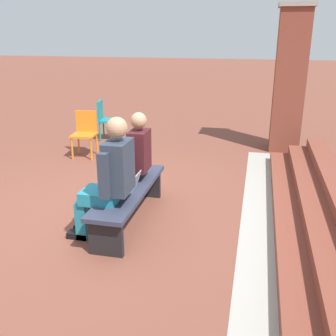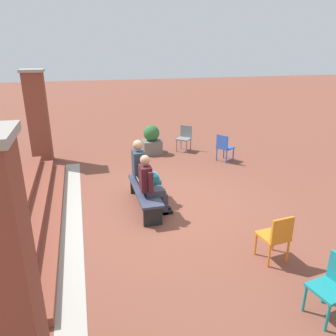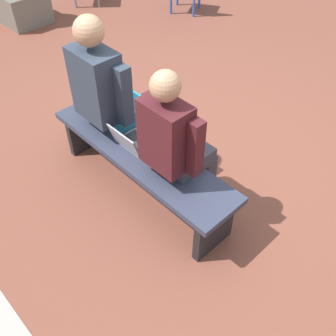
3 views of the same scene
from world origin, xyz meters
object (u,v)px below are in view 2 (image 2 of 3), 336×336
object	(u,v)px
person_student	(151,183)
plastic_chair_by_pillar	(224,146)
person_adult	(143,168)
plastic_chair_near_bench_left	(276,235)
plastic_chair_far_right	(334,284)
bench	(145,193)
planter	(152,140)
laptop	(143,185)
plastic_chair_far_left	(185,136)

from	to	relation	value
person_student	plastic_chair_by_pillar	world-z (taller)	person_student
person_adult	plastic_chair_near_bench_left	bearing A→B (deg)	-150.94
person_student	plastic_chair_far_right	distance (m)	3.70
bench	plastic_chair_near_bench_left	bearing A→B (deg)	-145.56
plastic_chair_near_bench_left	plastic_chair_by_pillar	world-z (taller)	same
person_student	planter	xyz separation A→B (m)	(4.10, -0.92, -0.27)
laptop	plastic_chair_far_right	bearing A→B (deg)	-154.86
person_adult	planter	bearing A→B (deg)	-15.32
plastic_chair_far_left	laptop	bearing A→B (deg)	150.13
laptop	plastic_chair_near_bench_left	world-z (taller)	plastic_chair_near_bench_left
plastic_chair_far_left	plastic_chair_by_pillar	distance (m)	1.61
person_adult	plastic_chair_far_left	world-z (taller)	person_adult
laptop	plastic_chair_by_pillar	world-z (taller)	plastic_chair_by_pillar
planter	plastic_chair_near_bench_left	bearing A→B (deg)	-173.74
plastic_chair_far_right	plastic_chair_near_bench_left	bearing A→B (deg)	2.91
plastic_chair_far_right	laptop	bearing A→B (deg)	25.14
person_student	plastic_chair_by_pillar	distance (m)	3.97
laptop	person_adult	bearing A→B (deg)	-12.73
person_adult	plastic_chair_far_right	size ratio (longest dim) A/B	1.68
laptop	plastic_chair_by_pillar	xyz separation A→B (m)	(2.34, -2.94, -0.02)
person_adult	planter	world-z (taller)	person_adult
person_adult	plastic_chair_near_bench_left	world-z (taller)	person_adult
bench	plastic_chair_far_right	size ratio (longest dim) A/B	2.14
laptop	plastic_chair_far_left	world-z (taller)	plastic_chair_far_left
plastic_chair_far_left	plastic_chair_near_bench_left	bearing A→B (deg)	175.71
person_adult	plastic_chair_by_pillar	xyz separation A→B (m)	(1.97, -2.86, -0.26)
person_adult	plastic_chair_by_pillar	bearing A→B (deg)	-55.44
bench	planter	world-z (taller)	planter
plastic_chair_far_left	plastic_chair_far_right	size ratio (longest dim) A/B	1.00
bench	planter	distance (m)	3.90
bench	plastic_chair_far_left	size ratio (longest dim) A/B	2.14
bench	plastic_chair_near_bench_left	distance (m)	2.94
laptop	plastic_chair_far_left	distance (m)	4.30
person_student	person_adult	size ratio (longest dim) A/B	0.93
bench	person_student	size ratio (longest dim) A/B	1.37
plastic_chair_far_left	plastic_chair_near_bench_left	size ratio (longest dim) A/B	1.00
laptop	planter	size ratio (longest dim) A/B	0.34
plastic_chair_near_bench_left	plastic_chair_by_pillar	xyz separation A→B (m)	(4.84, -1.27, 0.00)
person_student	laptop	xyz separation A→B (m)	(0.40, 0.08, -0.20)
laptop	plastic_chair_far_right	size ratio (longest dim) A/B	0.38
plastic_chair_far_right	planter	size ratio (longest dim) A/B	0.89
plastic_chair_far_left	planter	bearing A→B (deg)	91.55
bench	plastic_chair_by_pillar	size ratio (longest dim) A/B	2.14
person_student	laptop	world-z (taller)	person_student
person_adult	plastic_chair_far_left	bearing A→B (deg)	-31.49
bench	plastic_chair_far_right	world-z (taller)	plastic_chair_far_right
plastic_chair_by_pillar	plastic_chair_far_left	bearing A→B (deg)	29.93
plastic_chair_near_bench_left	laptop	bearing A→B (deg)	33.87
laptop	plastic_chair_near_bench_left	bearing A→B (deg)	-146.13
person_student	plastic_chair_by_pillar	bearing A→B (deg)	-46.27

